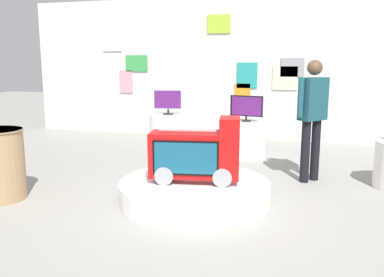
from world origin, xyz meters
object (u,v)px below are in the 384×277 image
object	(u,v)px
shopper_browsing_near_truck	(312,112)
tv_on_left_rear	(168,101)
display_pedestal_left_rear	(168,130)
tv_on_right_rear	(246,107)
novelty_firetruck_tv	(196,156)
display_pedestal_right_rear	(246,139)
main_display_pedestal	(195,191)

from	to	relation	value
shopper_browsing_near_truck	tv_on_left_rear	bearing A→B (deg)	146.44
display_pedestal_left_rear	shopper_browsing_near_truck	world-z (taller)	shopper_browsing_near_truck
display_pedestal_left_rear	tv_on_right_rear	world-z (taller)	tv_on_right_rear
tv_on_right_rear	display_pedestal_left_rear	bearing A→B (deg)	161.51
novelty_firetruck_tv	display_pedestal_right_rear	bearing A→B (deg)	85.73
display_pedestal_right_rear	tv_on_right_rear	world-z (taller)	tv_on_right_rear
display_pedestal_right_rear	tv_on_right_rear	xyz separation A→B (m)	(0.00, -0.00, 0.56)
novelty_firetruck_tv	display_pedestal_left_rear	size ratio (longest dim) A/B	1.46
main_display_pedestal	tv_on_right_rear	bearing A→B (deg)	85.21
display_pedestal_right_rear	novelty_firetruck_tv	bearing A→B (deg)	-94.27
main_display_pedestal	tv_on_left_rear	bearing A→B (deg)	114.81
display_pedestal_left_rear	display_pedestal_right_rear	size ratio (longest dim) A/B	1.07
main_display_pedestal	tv_on_left_rear	size ratio (longest dim) A/B	3.12
novelty_firetruck_tv	shopper_browsing_near_truck	xyz separation A→B (m)	(1.27, 1.25, 0.41)
display_pedestal_left_rear	tv_on_right_rear	bearing A→B (deg)	-18.49
tv_on_left_rear	tv_on_right_rear	size ratio (longest dim) A/B	0.99
display_pedestal_left_rear	display_pedestal_right_rear	distance (m)	1.70
tv_on_left_rear	main_display_pedestal	bearing A→B (deg)	-65.19
display_pedestal_right_rear	tv_on_right_rear	distance (m)	0.56
display_pedestal_left_rear	novelty_firetruck_tv	bearing A→B (deg)	-64.93
main_display_pedestal	tv_on_left_rear	xyz separation A→B (m)	(-1.40, 3.03, 0.76)
main_display_pedestal	shopper_browsing_near_truck	world-z (taller)	shopper_browsing_near_truck
main_display_pedestal	display_pedestal_right_rear	size ratio (longest dim) A/B	2.56
tv_on_left_rear	display_pedestal_right_rear	xyz separation A→B (m)	(1.61, -0.53, -0.57)
display_pedestal_right_rear	shopper_browsing_near_truck	xyz separation A→B (m)	(1.08, -1.26, 0.66)
main_display_pedestal	tv_on_right_rear	world-z (taller)	tv_on_right_rear
tv_on_left_rear	display_pedestal_left_rear	bearing A→B (deg)	81.03
main_display_pedestal	shopper_browsing_near_truck	bearing A→B (deg)	43.98
tv_on_left_rear	shopper_browsing_near_truck	xyz separation A→B (m)	(2.69, -1.79, 0.08)
main_display_pedestal	novelty_firetruck_tv	distance (m)	0.43
tv_on_right_rear	shopper_browsing_near_truck	distance (m)	1.66
shopper_browsing_near_truck	novelty_firetruck_tv	bearing A→B (deg)	-135.46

